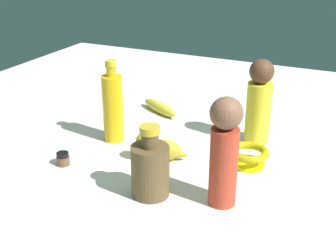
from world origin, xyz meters
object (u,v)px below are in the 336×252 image
object	(u,v)px
person_figure_child	(224,150)
banana	(160,108)
nail_polish_jar	(63,159)
cat_figurine	(158,148)
bowl	(249,155)
bottle_short	(150,168)
bottle_tall	(113,107)
person_figure_adult	(259,102)

from	to	relation	value
person_figure_child	banana	size ratio (longest dim) A/B	1.47
nail_polish_jar	cat_figurine	distance (m)	0.25
cat_figurine	person_figure_child	bearing A→B (deg)	-118.94
nail_polish_jar	bowl	distance (m)	0.49
person_figure_child	bowl	distance (m)	0.23
person_figure_child	bottle_short	xyz separation A→B (m)	(-0.04, 0.16, -0.07)
bowl	bottle_tall	bearing A→B (deg)	91.73
person_figure_adult	bottle_short	distance (m)	0.43
person_figure_adult	bottle_tall	distance (m)	0.42
bowl	bottle_short	bearing A→B (deg)	144.31
nail_polish_jar	person_figure_adult	size ratio (longest dim) A/B	0.14
bottle_short	cat_figurine	bearing A→B (deg)	20.28
banana	bowl	bearing A→B (deg)	-4.19
bowl	bottle_short	distance (m)	0.29
nail_polish_jar	cat_figurine	size ratio (longest dim) A/B	0.26
person_figure_adult	nail_polish_jar	bearing A→B (deg)	130.21
bowl	banana	world-z (taller)	bowl
bottle_tall	cat_figurine	bearing A→B (deg)	-110.03
person_figure_adult	bowl	distance (m)	0.18
bottle_short	person_figure_child	bearing A→B (deg)	-77.38
nail_polish_jar	person_figure_adult	bearing A→B (deg)	-49.79
person_figure_adult	banana	xyz separation A→B (m)	(0.08, 0.36, -0.10)
person_figure_adult	banana	distance (m)	0.38
cat_figurine	person_figure_adult	distance (m)	0.33
bowl	person_figure_adult	bearing A→B (deg)	7.19
cat_figurine	bowl	size ratio (longest dim) A/B	1.25
nail_polish_jar	banana	world-z (taller)	banana
cat_figurine	bottle_short	distance (m)	0.17
cat_figurine	person_figure_adult	size ratio (longest dim) A/B	0.54
person_figure_adult	bowl	xyz separation A→B (m)	(-0.16, -0.02, -0.09)
bottle_tall	banana	xyz separation A→B (m)	(0.25, -0.03, -0.09)
bottle_short	person_figure_adult	bearing A→B (deg)	-20.88
bottle_tall	bottle_short	bearing A→B (deg)	-133.59
nail_polish_jar	bottle_short	bearing A→B (deg)	-96.53
bottle_short	banana	bearing A→B (deg)	23.50
bowl	cat_figurine	bearing A→B (deg)	108.49
bottle_tall	banana	world-z (taller)	bottle_tall
bowl	banana	xyz separation A→B (m)	(0.24, 0.38, -0.01)
person_figure_adult	person_figure_child	bearing A→B (deg)	-177.79
person_figure_child	person_figure_adult	bearing A→B (deg)	2.21
banana	person_figure_child	bearing A→B (deg)	-21.60
bottle_tall	bottle_short	xyz separation A→B (m)	(-0.22, -0.24, -0.04)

